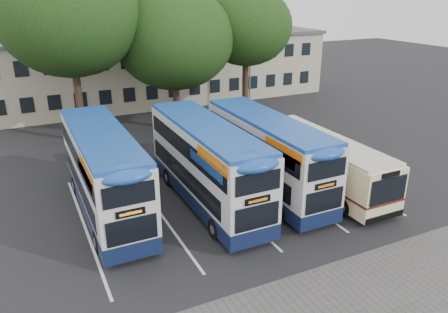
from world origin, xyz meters
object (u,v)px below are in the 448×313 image
Objects in this scene: tree_mid at (174,39)px; bus_dd_right at (266,152)px; tree_left at (69,16)px; lamp_post at (251,52)px; bus_dd_left at (104,169)px; bus_single at (321,159)px; tree_right at (246,27)px; bus_dd_mid at (207,161)px.

bus_dd_right is (0.43, -12.46, -4.55)m from tree_mid.
tree_left is at bearing 120.70° from bus_dd_right.
lamp_post is 0.92× the size of bus_dd_left.
lamp_post is at bearing 18.49° from tree_mid.
lamp_post is at bearing 9.66° from tree_left.
bus_single is at bearing -51.99° from tree_left.
tree_left is 1.25× the size of bus_dd_left.
tree_right is 18.38m from bus_dd_left.
lamp_post is 0.93× the size of bus_dd_right.
bus_dd_right is at bearing -88.04° from tree_mid.
tree_right is at bearing -125.80° from lamp_post.
lamp_post is at bearing 63.99° from bus_dd_right.
bus_dd_mid is 1.06× the size of bus_single.
bus_dd_mid is at bearing -71.92° from tree_left.
tree_mid is 14.35m from bus_dd_left.
bus_dd_right is (3.38, -0.07, -0.06)m from bus_dd_mid.
tree_left is 1.18× the size of tree_mid.
bus_dd_mid is 3.38m from bus_dd_right.
tree_left reaches higher than tree_mid.
bus_dd_left is at bearing 166.37° from bus_dd_mid.
tree_mid reaches higher than bus_single.
tree_left is at bearing 86.54° from bus_dd_left.
bus_dd_left is 4.89m from bus_dd_mid.
bus_single is (11.12, -2.03, -0.68)m from bus_dd_left.
tree_right is 14.70m from bus_single.
lamp_post reaches higher than bus_dd_left.
bus_dd_mid is at bearing -13.63° from bus_dd_left.
tree_left is 15.87m from bus_dd_right.
tree_left reaches higher than bus_single.
tree_mid is at bearing -180.00° from tree_right.
tree_left is 12.97m from tree_right.
tree_right is 1.11× the size of bus_single.
tree_right is 16.07m from bus_dd_mid.
bus_dd_mid is at bearing 172.17° from bus_single.
bus_dd_right is at bearing -8.55° from bus_dd_left.
lamp_post is 8.37m from tree_mid.
bus_dd_right is (8.13, -1.22, -0.04)m from bus_dd_left.
lamp_post is 18.65m from bus_dd_mid.
lamp_post is 0.87× the size of tree_right.
lamp_post reaches higher than bus_dd_right.
bus_dd_left is at bearing -124.43° from tree_mid.
lamp_post is 3.95m from tree_right.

